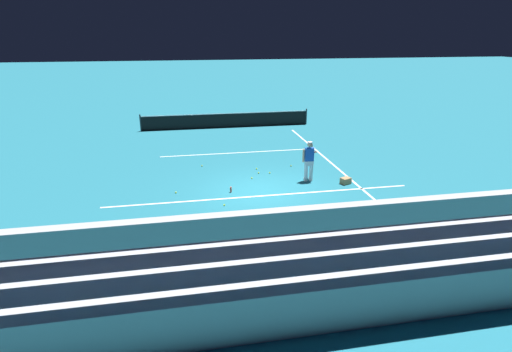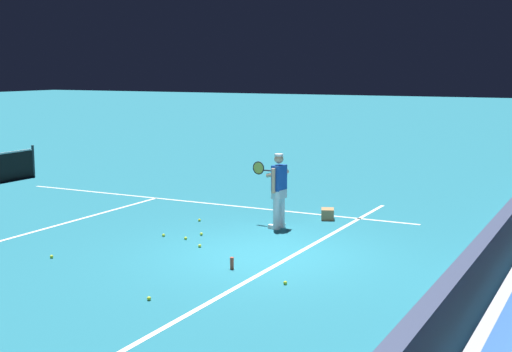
{
  "view_description": "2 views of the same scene",
  "coord_description": "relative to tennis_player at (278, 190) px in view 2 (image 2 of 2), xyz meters",
  "views": [
    {
      "loc": [
        -2.89,
        -14.49,
        5.99
      ],
      "look_at": [
        -0.18,
        -0.1,
        0.69
      ],
      "focal_mm": 28.0,
      "sensor_mm": 36.0,
      "label": 1
    },
    {
      "loc": [
        -12.12,
        -6.06,
        3.62
      ],
      "look_at": [
        0.85,
        0.64,
        1.41
      ],
      "focal_mm": 50.0,
      "sensor_mm": 36.0,
      "label": 2
    }
  ],
  "objects": [
    {
      "name": "ground_plane",
      "position": [
        -2.27,
        -0.81,
        -0.89
      ],
      "size": [
        160.0,
        160.0,
        0.0
      ],
      "primitive_type": "plane",
      "color": "#1E6B7F"
    },
    {
      "name": "court_baseline_white",
      "position": [
        -2.27,
        -1.31,
        -0.89
      ],
      "size": [
        12.0,
        0.1,
        0.01
      ],
      "primitive_type": "cube",
      "color": "white",
      "rests_on": "ground"
    },
    {
      "name": "court_sideline_white",
      "position": [
        1.84,
        3.19,
        -0.89
      ],
      "size": [
        0.1,
        12.0,
        0.01
      ],
      "primitive_type": "cube",
      "color": "white",
      "rests_on": "ground"
    },
    {
      "name": "court_service_line_white",
      "position": [
        -2.27,
        4.69,
        -0.89
      ],
      "size": [
        8.22,
        0.1,
        0.01
      ],
      "primitive_type": "cube",
      "color": "white",
      "rests_on": "ground"
    },
    {
      "name": "back_wall_sponsor_board",
      "position": [
        -2.28,
        -5.13,
        -0.34
      ],
      "size": [
        27.32,
        0.25,
        1.1
      ],
      "color": "#384260",
      "rests_on": "ground"
    },
    {
      "name": "tennis_player",
      "position": [
        0.0,
        0.0,
        0.0
      ],
      "size": [
        0.64,
        0.97,
        1.71
      ],
      "color": "silver",
      "rests_on": "ground"
    },
    {
      "name": "ball_box_cardboard",
      "position": [
        1.42,
        -0.65,
        -0.76
      ],
      "size": [
        0.48,
        0.43,
        0.26
      ],
      "primitive_type": "cube",
      "rotation": [
        0.0,
        0.0,
        0.38
      ],
      "color": "#A87F51",
      "rests_on": "ground"
    },
    {
      "name": "tennis_ball_far_right",
      "position": [
        -2.34,
        0.65,
        -0.86
      ],
      "size": [
        0.07,
        0.07,
        0.07
      ],
      "primitive_type": "sphere",
      "color": "#CCE533",
      "rests_on": "ground"
    },
    {
      "name": "tennis_ball_far_left",
      "position": [
        -1.92,
        1.27,
        -0.86
      ],
      "size": [
        0.07,
        0.07,
        0.07
      ],
      "primitive_type": "sphere",
      "color": "#CCE533",
      "rests_on": "ground"
    },
    {
      "name": "tennis_ball_near_player",
      "position": [
        -3.83,
        -1.97,
        -0.86
      ],
      "size": [
        0.07,
        0.07,
        0.07
      ],
      "primitive_type": "sphere",
      "color": "#CCE533",
      "rests_on": "ground"
    },
    {
      "name": "tennis_ball_midcourt",
      "position": [
        -1.42,
        1.18,
        -0.86
      ],
      "size": [
        0.07,
        0.07,
        0.07
      ],
      "primitive_type": "sphere",
      "color": "#CCE533",
      "rests_on": "ground"
    },
    {
      "name": "tennis_ball_on_baseline",
      "position": [
        -4.36,
        2.74,
        -0.86
      ],
      "size": [
        0.07,
        0.07,
        0.07
      ],
      "primitive_type": "sphere",
      "color": "#CCE533",
      "rests_on": "ground"
    },
    {
      "name": "tennis_ball_toward_net",
      "position": [
        -0.22,
        1.98,
        -0.86
      ],
      "size": [
        0.07,
        0.07,
        0.07
      ],
      "primitive_type": "sphere",
      "color": "#CCE533",
      "rests_on": "ground"
    },
    {
      "name": "tennis_ball_by_box",
      "position": [
        -5.57,
        -0.41,
        -0.86
      ],
      "size": [
        0.07,
        0.07,
        0.07
      ],
      "primitive_type": "sphere",
      "color": "#CCE533",
      "rests_on": "ground"
    },
    {
      "name": "tennis_ball_stray_back",
      "position": [
        -1.9,
        1.85,
        -0.86
      ],
      "size": [
        0.07,
        0.07,
        0.07
      ],
      "primitive_type": "sphere",
      "color": "#CCE533",
      "rests_on": "ground"
    },
    {
      "name": "water_bottle",
      "position": [
        -3.42,
        -0.71,
        -0.78
      ],
      "size": [
        0.07,
        0.07,
        0.22
      ],
      "primitive_type": "cylinder",
      "color": "#EA4C33",
      "rests_on": "ground"
    }
  ]
}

